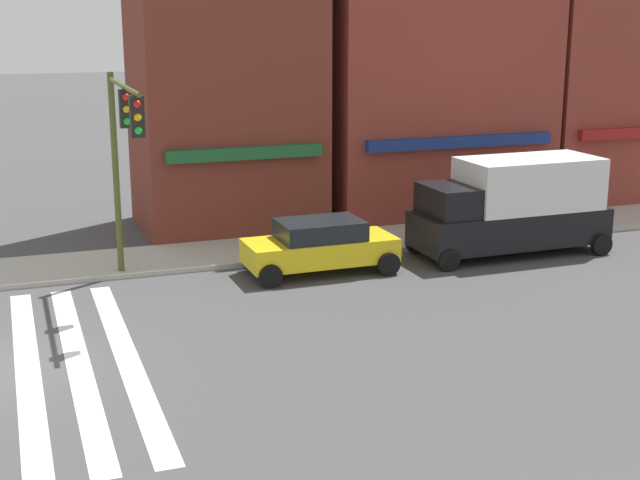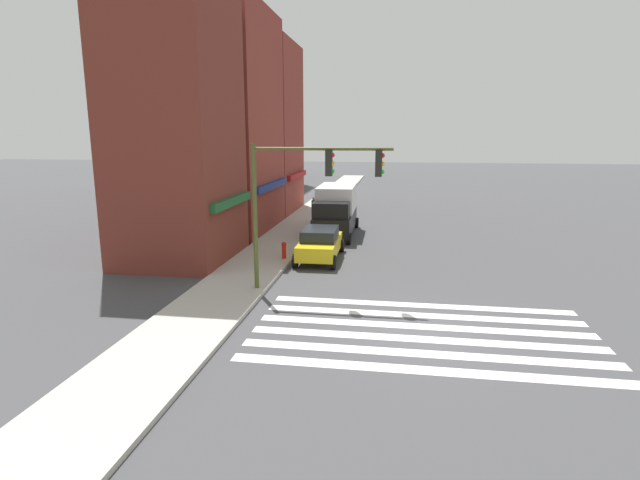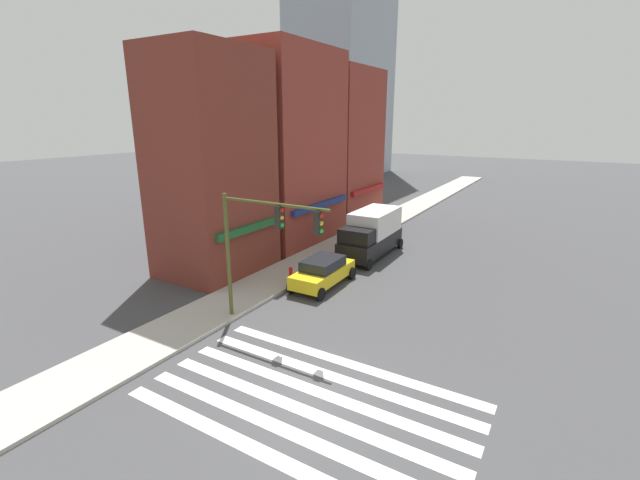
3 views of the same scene
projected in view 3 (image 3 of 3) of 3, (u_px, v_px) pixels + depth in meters
The scene contains 10 objects.
ground_plane at pixel (309, 400), 14.11m from camera, with size 200.00×200.00×0.00m, color #424244.
sidewalk_left at pixel (157, 340), 17.79m from camera, with size 120.00×3.00×0.15m.
crosswalk_stripes at pixel (309, 400), 14.11m from camera, with size 5.77×10.80×0.01m.
storefront_row at pixel (294, 152), 31.36m from camera, with size 22.64×5.30×13.75m.
tower_distant at pixel (342, 17), 65.77m from camera, with size 16.56×11.64×47.92m.
traffic_signal at pixel (262, 234), 17.89m from camera, with size 0.32×5.36×5.85m.
sedan_yellow at pixel (323, 271), 23.54m from camera, with size 4.43×2.02×1.59m.
box_truck_black at pixel (372, 233), 28.64m from camera, with size 6.24×2.42×3.04m.
pedestrian_green_top at pixel (366, 226), 32.58m from camera, with size 0.32×0.32×1.77m.
fire_hydrant at pixel (291, 273), 23.89m from camera, with size 0.24×0.24×0.84m.
Camera 3 is at (-10.21, -6.55, 8.94)m, focal length 24.00 mm.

